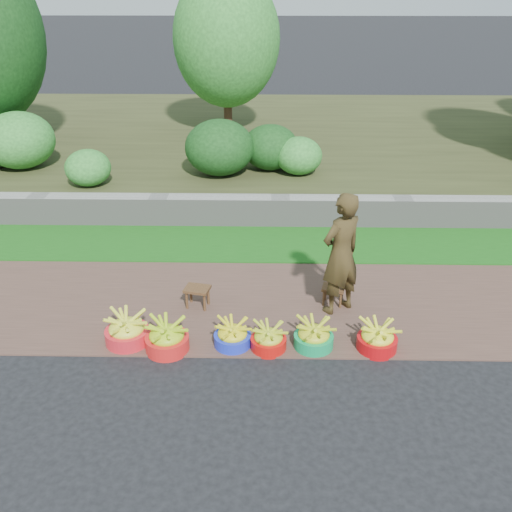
{
  "coord_description": "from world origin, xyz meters",
  "views": [
    {
      "loc": [
        -0.26,
        -5.65,
        4.23
      ],
      "look_at": [
        -0.39,
        1.3,
        0.75
      ],
      "focal_mm": 40.0,
      "sensor_mm": 36.0,
      "label": 1
    }
  ],
  "objects_px": {
    "basin_a": "(127,331)",
    "basin_d": "(268,339)",
    "basin_f": "(377,338)",
    "stool_left": "(197,292)",
    "basin_c": "(232,335)",
    "stool_right": "(333,290)",
    "basin_b": "(167,338)",
    "basin_e": "(314,336)",
    "vendor_woman": "(341,254)"
  },
  "relations": [
    {
      "from": "basin_b",
      "to": "basin_e",
      "type": "distance_m",
      "value": 1.82
    },
    {
      "from": "basin_a",
      "to": "basin_c",
      "type": "xyz_separation_m",
      "value": [
        1.33,
        -0.04,
        -0.03
      ]
    },
    {
      "from": "basin_a",
      "to": "basin_f",
      "type": "height_order",
      "value": "basin_a"
    },
    {
      "from": "basin_e",
      "to": "stool_right",
      "type": "height_order",
      "value": "basin_e"
    },
    {
      "from": "basin_d",
      "to": "stool_left",
      "type": "xyz_separation_m",
      "value": [
        -0.99,
        0.96,
        0.11
      ]
    },
    {
      "from": "stool_left",
      "to": "stool_right",
      "type": "xyz_separation_m",
      "value": [
        1.89,
        0.11,
        -0.02
      ]
    },
    {
      "from": "basin_d",
      "to": "basin_f",
      "type": "bearing_deg",
      "value": 0.61
    },
    {
      "from": "basin_a",
      "to": "basin_d",
      "type": "bearing_deg",
      "value": -3.01
    },
    {
      "from": "basin_a",
      "to": "stool_right",
      "type": "bearing_deg",
      "value": 20.0
    },
    {
      "from": "basin_a",
      "to": "basin_f",
      "type": "bearing_deg",
      "value": -1.45
    },
    {
      "from": "basin_c",
      "to": "stool_left",
      "type": "xyz_separation_m",
      "value": [
        -0.54,
        0.91,
        0.1
      ]
    },
    {
      "from": "basin_c",
      "to": "basin_a",
      "type": "bearing_deg",
      "value": 178.43
    },
    {
      "from": "basin_e",
      "to": "stool_left",
      "type": "bearing_deg",
      "value": 149.37
    },
    {
      "from": "basin_a",
      "to": "basin_c",
      "type": "relative_size",
      "value": 1.19
    },
    {
      "from": "basin_a",
      "to": "basin_b",
      "type": "xyz_separation_m",
      "value": [
        0.53,
        -0.14,
        -0.0
      ]
    },
    {
      "from": "basin_d",
      "to": "stool_right",
      "type": "height_order",
      "value": "basin_d"
    },
    {
      "from": "basin_a",
      "to": "basin_e",
      "type": "xyz_separation_m",
      "value": [
        2.34,
        -0.05,
        -0.02
      ]
    },
    {
      "from": "stool_right",
      "to": "vendor_woman",
      "type": "relative_size",
      "value": 0.2
    },
    {
      "from": "basin_c",
      "to": "stool_right",
      "type": "distance_m",
      "value": 1.7
    },
    {
      "from": "stool_left",
      "to": "stool_right",
      "type": "relative_size",
      "value": 1.1
    },
    {
      "from": "basin_a",
      "to": "stool_left",
      "type": "xyz_separation_m",
      "value": [
        0.79,
        0.87,
        0.07
      ]
    },
    {
      "from": "basin_e",
      "to": "vendor_woman",
      "type": "xyz_separation_m",
      "value": [
        0.39,
        0.87,
        0.71
      ]
    },
    {
      "from": "basin_e",
      "to": "vendor_woman",
      "type": "height_order",
      "value": "vendor_woman"
    },
    {
      "from": "basin_d",
      "to": "basin_e",
      "type": "xyz_separation_m",
      "value": [
        0.56,
        0.05,
        0.02
      ]
    },
    {
      "from": "stool_left",
      "to": "stool_right",
      "type": "distance_m",
      "value": 1.9
    },
    {
      "from": "basin_e",
      "to": "basin_b",
      "type": "bearing_deg",
      "value": -177.15
    },
    {
      "from": "basin_e",
      "to": "basin_d",
      "type": "bearing_deg",
      "value": -175.33
    },
    {
      "from": "basin_a",
      "to": "basin_d",
      "type": "distance_m",
      "value": 1.78
    },
    {
      "from": "basin_b",
      "to": "vendor_woman",
      "type": "distance_m",
      "value": 2.51
    },
    {
      "from": "basin_b",
      "to": "basin_f",
      "type": "relative_size",
      "value": 1.09
    },
    {
      "from": "stool_right",
      "to": "vendor_woman",
      "type": "height_order",
      "value": "vendor_woman"
    },
    {
      "from": "basin_b",
      "to": "basin_c",
      "type": "xyz_separation_m",
      "value": [
        0.8,
        0.1,
        -0.03
      ]
    },
    {
      "from": "basin_e",
      "to": "stool_right",
      "type": "xyz_separation_m",
      "value": [
        0.34,
        1.03,
        0.07
      ]
    },
    {
      "from": "basin_d",
      "to": "vendor_woman",
      "type": "bearing_deg",
      "value": 43.99
    },
    {
      "from": "basin_c",
      "to": "basin_b",
      "type": "bearing_deg",
      "value": -172.81
    },
    {
      "from": "stool_left",
      "to": "stool_right",
      "type": "height_order",
      "value": "stool_left"
    },
    {
      "from": "basin_a",
      "to": "basin_f",
      "type": "xyz_separation_m",
      "value": [
        3.13,
        -0.08,
        -0.02
      ]
    },
    {
      "from": "basin_f",
      "to": "vendor_woman",
      "type": "distance_m",
      "value": 1.22
    },
    {
      "from": "stool_right",
      "to": "basin_f",
      "type": "bearing_deg",
      "value": -67.35
    },
    {
      "from": "basin_d",
      "to": "stool_right",
      "type": "distance_m",
      "value": 1.41
    },
    {
      "from": "stool_left",
      "to": "basin_b",
      "type": "bearing_deg",
      "value": -104.85
    },
    {
      "from": "basin_e",
      "to": "basin_f",
      "type": "relative_size",
      "value": 0.99
    },
    {
      "from": "basin_b",
      "to": "basin_c",
      "type": "relative_size",
      "value": 1.17
    },
    {
      "from": "basin_b",
      "to": "basin_c",
      "type": "distance_m",
      "value": 0.81
    },
    {
      "from": "basin_a",
      "to": "vendor_woman",
      "type": "relative_size",
      "value": 0.32
    },
    {
      "from": "basin_d",
      "to": "basin_f",
      "type": "relative_size",
      "value": 0.9
    },
    {
      "from": "basin_d",
      "to": "basin_e",
      "type": "height_order",
      "value": "basin_e"
    },
    {
      "from": "basin_c",
      "to": "stool_left",
      "type": "bearing_deg",
      "value": 120.64
    },
    {
      "from": "basin_c",
      "to": "basin_d",
      "type": "relative_size",
      "value": 1.04
    },
    {
      "from": "basin_f",
      "to": "stool_left",
      "type": "relative_size",
      "value": 1.3
    }
  ]
}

